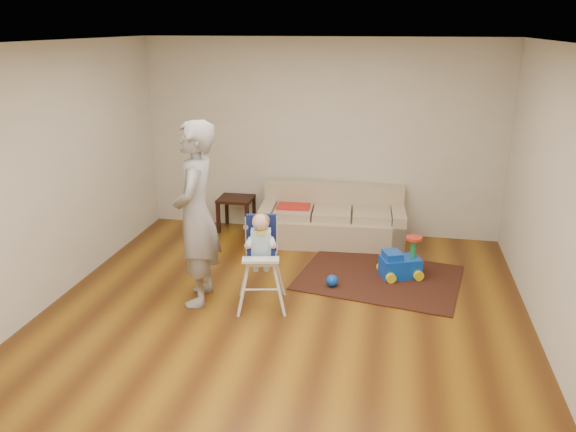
% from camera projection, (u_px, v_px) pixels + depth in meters
% --- Properties ---
extents(ground, '(5.50, 5.50, 0.00)m').
position_uv_depth(ground, '(280.00, 322.00, 5.67)').
color(ground, '#4A280D').
rests_on(ground, ground).
extents(room_envelope, '(5.04, 5.52, 2.72)m').
position_uv_depth(room_envelope, '(290.00, 128.00, 5.55)').
color(room_envelope, beige).
rests_on(room_envelope, ground).
extents(sofa, '(1.99, 0.92, 0.75)m').
position_uv_depth(sofa, '(332.00, 216.00, 7.64)').
color(sofa, tan).
rests_on(sofa, ground).
extents(side_table, '(0.48, 0.48, 0.48)m').
position_uv_depth(side_table, '(237.00, 213.00, 8.18)').
color(side_table, black).
rests_on(side_table, ground).
extents(area_rug, '(2.03, 1.66, 0.01)m').
position_uv_depth(area_rug, '(379.00, 277.00, 6.65)').
color(area_rug, black).
rests_on(area_rug, ground).
extents(ride_on_toy, '(0.54, 0.47, 0.49)m').
position_uv_depth(ride_on_toy, '(401.00, 257.00, 6.59)').
color(ride_on_toy, blue).
rests_on(ride_on_toy, area_rug).
extents(toy_ball, '(0.14, 0.14, 0.14)m').
position_uv_depth(toy_ball, '(332.00, 281.00, 6.39)').
color(toy_ball, blue).
rests_on(toy_ball, area_rug).
extents(high_chair, '(0.57, 0.57, 1.04)m').
position_uv_depth(high_chair, '(261.00, 262.00, 5.85)').
color(high_chair, silver).
rests_on(high_chair, ground).
extents(adult, '(0.57, 0.78, 1.96)m').
position_uv_depth(adult, '(196.00, 215.00, 5.82)').
color(adult, '#9A999C').
rests_on(adult, ground).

